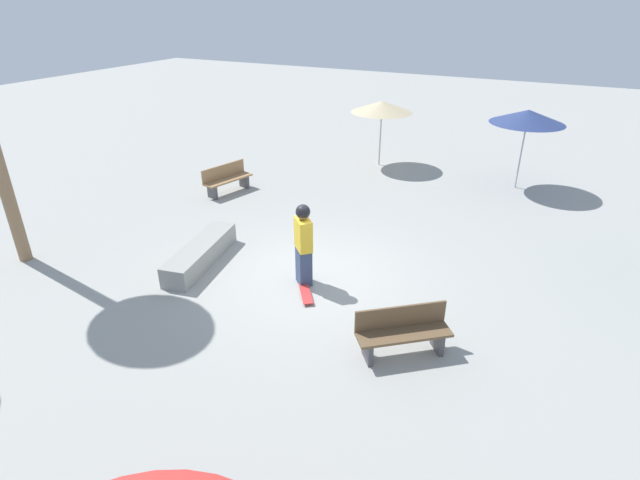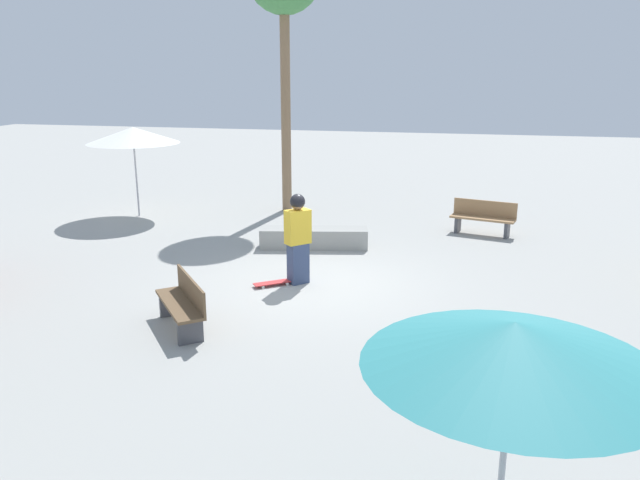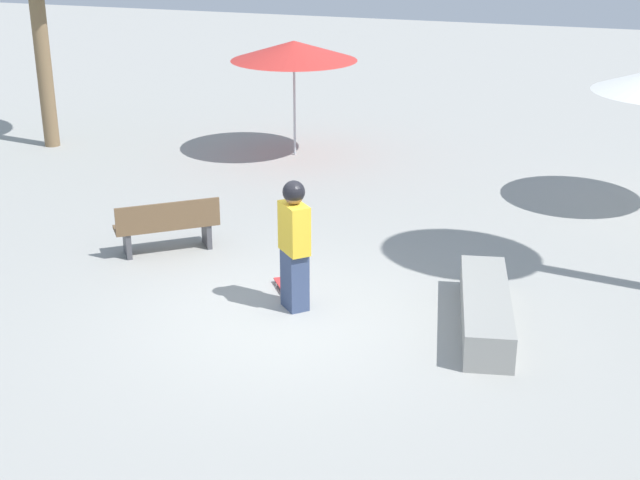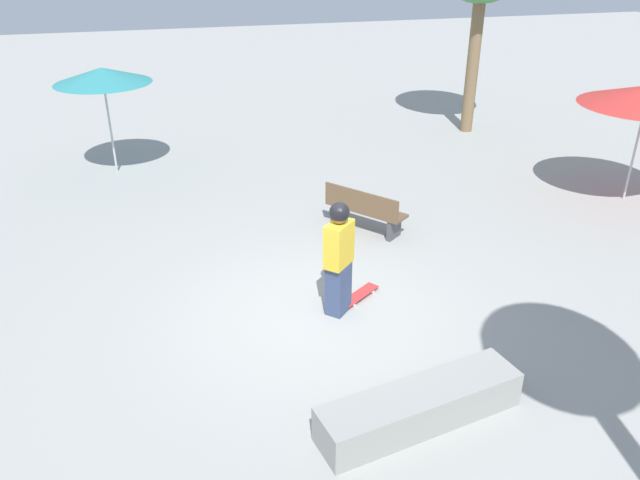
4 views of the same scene
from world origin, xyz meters
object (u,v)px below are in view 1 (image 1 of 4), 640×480
object	(u,v)px
concrete_ledge	(201,253)
shade_umbrella_navy	(528,117)
shade_umbrella_tan	(382,107)
bench_far	(403,332)
skateboard	(306,293)
bench_near	(227,179)
skater_main	(303,242)

from	to	relation	value
concrete_ledge	shade_umbrella_navy	xyz separation A→B (m)	(-5.73, -8.36, 1.99)
shade_umbrella_tan	bench_far	bearing A→B (deg)	112.71
bench_far	shade_umbrella_navy	bearing A→B (deg)	-132.68
skateboard	concrete_ledge	bearing A→B (deg)	-129.22
bench_near	bench_far	size ratio (longest dim) A/B	1.09
shade_umbrella_tan	concrete_ledge	bearing A→B (deg)	83.01
shade_umbrella_tan	skateboard	bearing A→B (deg)	101.12
concrete_ledge	bench_far	bearing A→B (deg)	168.89
shade_umbrella_navy	bench_far	bearing A→B (deg)	86.00
bench_far	bench_near	bearing A→B (deg)	-73.03
bench_far	shade_umbrella_tan	distance (m)	10.54
skater_main	shade_umbrella_navy	distance (m)	8.80
skater_main	shade_umbrella_tan	size ratio (longest dim) A/B	0.80
shade_umbrella_navy	skater_main	bearing A→B (deg)	68.29
skater_main	shade_umbrella_navy	size ratio (longest dim) A/B	0.74
bench_far	shade_umbrella_tan	world-z (taller)	shade_umbrella_tan
skater_main	shade_umbrella_tan	world-z (taller)	shade_umbrella_tan
skateboard	bench_far	distance (m)	2.47
bench_far	skateboard	bearing A→B (deg)	-58.70
skater_main	bench_far	world-z (taller)	skater_main
concrete_ledge	shade_umbrella_navy	size ratio (longest dim) A/B	1.07
bench_near	skater_main	bearing A→B (deg)	66.09
skateboard	shade_umbrella_navy	bearing A→B (deg)	124.96
bench_near	shade_umbrella_navy	distance (m)	9.20
skater_main	concrete_ledge	xyz separation A→B (m)	(2.51, 0.27, -0.73)
concrete_ledge	bench_near	distance (m)	4.48
shade_umbrella_navy	concrete_ledge	bearing A→B (deg)	55.56
skater_main	bench_near	bearing A→B (deg)	-173.40
skateboard	concrete_ledge	xyz separation A→B (m)	(2.78, -0.16, 0.17)
concrete_ledge	bench_far	world-z (taller)	bench_far
skater_main	skateboard	distance (m)	1.04
bench_far	skater_main	bearing A→B (deg)	-64.90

